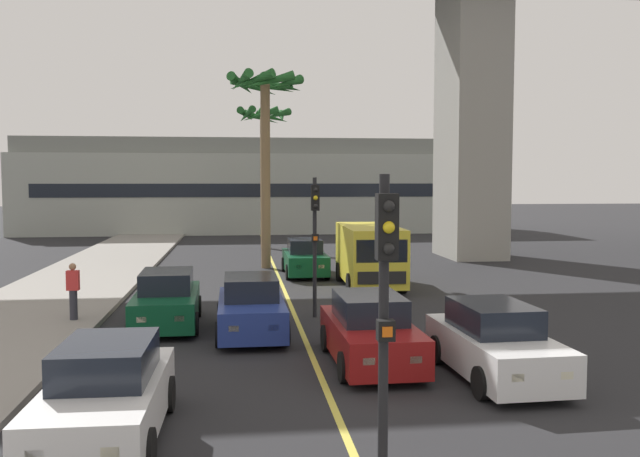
# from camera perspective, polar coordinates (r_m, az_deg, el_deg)

# --- Properties ---
(lane_stripe_center) EXTENTS (0.14, 56.00, 0.01)m
(lane_stripe_center) POSITION_cam_1_polar(r_m,az_deg,el_deg) (24.39, -2.85, -5.62)
(lane_stripe_center) COLOR #DBCC4C
(lane_stripe_center) RESTS_ON ground
(pier_building_backdrop) EXTENTS (36.69, 8.04, 7.28)m
(pier_building_backdrop) POSITION_cam_1_polar(r_m,az_deg,el_deg) (54.55, -5.16, 3.53)
(pier_building_backdrop) COLOR #ADB2A8
(pier_building_backdrop) RESTS_ON ground
(car_queue_front) EXTENTS (1.88, 4.13, 1.56)m
(car_queue_front) POSITION_cam_1_polar(r_m,az_deg,el_deg) (11.55, -17.56, -13.27)
(car_queue_front) COLOR white
(car_queue_front) RESTS_ON ground
(car_queue_second) EXTENTS (1.91, 4.14, 1.56)m
(car_queue_second) POSITION_cam_1_polar(r_m,az_deg,el_deg) (19.66, -12.77, -5.97)
(car_queue_second) COLOR #0C4728
(car_queue_second) RESTS_ON ground
(car_queue_third) EXTENTS (1.86, 4.12, 1.56)m
(car_queue_third) POSITION_cam_1_polar(r_m,az_deg,el_deg) (18.26, -5.82, -6.67)
(car_queue_third) COLOR navy
(car_queue_third) RESTS_ON ground
(car_queue_fourth) EXTENTS (1.94, 4.15, 1.56)m
(car_queue_fourth) POSITION_cam_1_polar(r_m,az_deg,el_deg) (14.76, 14.51, -9.38)
(car_queue_fourth) COLOR white
(car_queue_fourth) RESTS_ON ground
(car_queue_fifth) EXTENTS (1.84, 4.10, 1.56)m
(car_queue_fifth) POSITION_cam_1_polar(r_m,az_deg,el_deg) (29.37, -1.29, -2.54)
(car_queue_fifth) COLOR #0C4728
(car_queue_fifth) RESTS_ON ground
(car_queue_sixth) EXTENTS (1.89, 4.13, 1.56)m
(car_queue_sixth) POSITION_cam_1_polar(r_m,az_deg,el_deg) (15.38, 4.25, -8.70)
(car_queue_sixth) COLOR maroon
(car_queue_sixth) RESTS_ON ground
(delivery_van) EXTENTS (2.26, 5.30, 2.36)m
(delivery_van) POSITION_cam_1_polar(r_m,az_deg,el_deg) (26.12, 4.19, -2.14)
(delivery_van) COLOR yellow
(delivery_van) RESTS_ON ground
(traffic_light_median_near) EXTENTS (0.24, 0.37, 4.20)m
(traffic_light_median_near) POSITION_cam_1_polar(r_m,az_deg,el_deg) (7.92, 5.49, -6.23)
(traffic_light_median_near) COLOR black
(traffic_light_median_near) RESTS_ON ground
(traffic_light_median_far) EXTENTS (0.24, 0.37, 4.20)m
(traffic_light_median_far) POSITION_cam_1_polar(r_m,az_deg,el_deg) (20.14, -0.43, 0.09)
(traffic_light_median_far) COLOR black
(traffic_light_median_far) RESTS_ON ground
(palm_tree_near_median) EXTENTS (3.32, 3.41, 8.52)m
(palm_tree_near_median) POSITION_cam_1_polar(r_m,az_deg,el_deg) (41.08, -4.76, 7.73)
(palm_tree_near_median) COLOR brown
(palm_tree_near_median) RESTS_ON ground
(palm_tree_mid_median) EXTENTS (3.62, 3.63, 9.10)m
(palm_tree_mid_median) POSITION_cam_1_polar(r_m,az_deg,el_deg) (31.84, -4.62, 9.94)
(palm_tree_mid_median) COLOR brown
(palm_tree_mid_median) RESTS_ON ground
(pedestrian_near_crosswalk) EXTENTS (0.34, 0.22, 1.62)m
(pedestrian_near_crosswalk) POSITION_cam_1_polar(r_m,az_deg,el_deg) (20.56, -20.06, -4.90)
(pedestrian_near_crosswalk) COLOR #2D2D38
(pedestrian_near_crosswalk) RESTS_ON sidewalk_left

